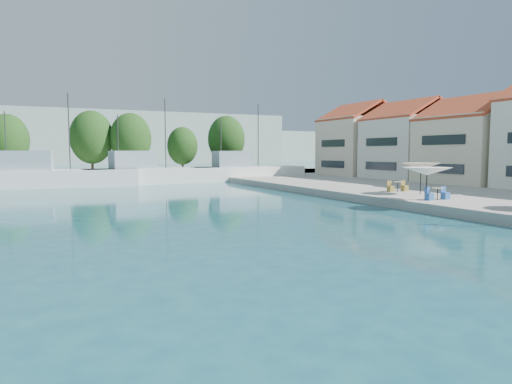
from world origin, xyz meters
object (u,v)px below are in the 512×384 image
trawler_04 (245,172)px  umbrella_cream (421,166)px  trawler_03 (150,175)px  umbrella_white (427,171)px  trawler_02 (48,177)px

trawler_04 → umbrella_cream: 28.71m
trawler_03 → trawler_04: (12.30, 0.55, 0.00)m
umbrella_white → umbrella_cream: (2.80, 3.33, 0.18)m
trawler_04 → umbrella_cream: size_ratio=5.26×
trawler_02 → trawler_03: (10.68, 0.70, 0.00)m
trawler_02 → umbrella_cream: bearing=-42.8°
umbrella_white → trawler_03: bearing=109.1°
trawler_03 → trawler_04: size_ratio=1.09×
trawler_03 → umbrella_white: bearing=-76.5°
umbrella_white → trawler_02: bearing=125.1°
umbrella_white → umbrella_cream: umbrella_cream is taller
trawler_04 → trawler_03: bearing=-176.9°
trawler_03 → umbrella_white: size_ratio=5.23×
trawler_02 → umbrella_cream: trawler_02 is taller
trawler_02 → trawler_03: size_ratio=1.09×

